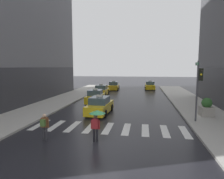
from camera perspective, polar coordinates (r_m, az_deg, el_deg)
name	(u,v)px	position (r m, az deg, el deg)	size (l,w,h in m)	color
ground_plane	(99,144)	(11.90, -3.86, -15.47)	(160.00, 160.00, 0.00)	black
crosswalk_markings	(108,128)	(14.67, -1.17, -11.13)	(11.30, 2.80, 0.01)	silver
traffic_light_pole	(199,82)	(16.79, 23.88, 1.90)	(0.44, 0.84, 4.80)	#47474C
taxi_lead	(100,106)	(19.03, -3.57, -4.76)	(2.10, 4.62, 1.80)	yellow
taxi_second	(95,97)	(24.74, -4.85, -2.13)	(2.08, 4.61, 1.80)	yellow
taxi_third	(102,91)	(31.10, -3.07, -0.33)	(2.00, 4.57, 1.80)	gold
taxi_fourth	(114,86)	(38.31, 0.53, 0.99)	(2.05, 4.59, 1.80)	gold
taxi_fifth	(150,86)	(39.82, 10.93, 1.08)	(2.03, 4.59, 1.80)	yellow
pedestrian_with_umbrella	(97,117)	(11.73, -4.51, -8.00)	(0.96, 0.96, 1.94)	black
pedestrian_with_backpack	(44,125)	(12.77, -19.01, -9.66)	(0.55, 0.43, 1.65)	#333338
planter_near_corner	(207,108)	(19.39, 25.76, -4.75)	(1.10, 1.10, 1.60)	#A8A399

